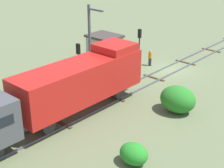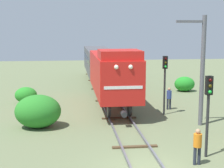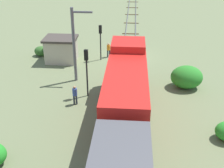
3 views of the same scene
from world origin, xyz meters
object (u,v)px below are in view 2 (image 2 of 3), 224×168
(traffic_signal_near, at_px, (208,101))
(worker_by_signal, at_px, (169,97))
(passenger_car_leading, at_px, (99,60))
(locomotive, at_px, (113,73))
(traffic_signal_mid, at_px, (165,74))
(catenary_mast, at_px, (201,68))
(worker_near_track, at_px, (197,144))

(traffic_signal_near, relative_size, worker_by_signal, 2.34)
(passenger_car_leading, xyz_separation_m, worker_by_signal, (4.20, -14.57, -1.53))
(passenger_car_leading, relative_size, traffic_signal_near, 3.52)
(locomotive, xyz_separation_m, passenger_car_leading, (0.00, 13.34, -0.25))
(passenger_car_leading, height_order, traffic_signal_mid, traffic_signal_mid)
(traffic_signal_near, xyz_separation_m, worker_by_signal, (1.00, 9.84, -1.78))
(locomotive, distance_m, passenger_car_leading, 13.34)
(locomotive, relative_size, worker_by_signal, 6.82)
(catenary_mast, bearing_deg, passenger_car_leading, 104.53)
(passenger_car_leading, bearing_deg, locomotive, -90.00)
(worker_by_signal, bearing_deg, catenary_mast, 27.07)
(worker_near_track, distance_m, catenary_mast, 7.30)
(traffic_signal_mid, bearing_deg, catenary_mast, -62.43)
(traffic_signal_near, bearing_deg, locomotive, 106.11)
(catenary_mast, bearing_deg, traffic_signal_near, -107.79)
(passenger_car_leading, bearing_deg, catenary_mast, -75.47)
(catenary_mast, bearing_deg, locomotive, 130.92)
(traffic_signal_near, distance_m, traffic_signal_mid, 8.33)
(catenary_mast, bearing_deg, traffic_signal_mid, 117.57)
(traffic_signal_mid, distance_m, catenary_mast, 3.40)
(passenger_car_leading, distance_m, catenary_mast, 19.69)
(locomotive, bearing_deg, worker_near_track, -78.66)
(traffic_signal_near, distance_m, worker_near_track, 2.14)
(traffic_signal_mid, relative_size, worker_near_track, 2.50)
(worker_by_signal, height_order, catenary_mast, catenary_mast)
(passenger_car_leading, relative_size, traffic_signal_mid, 3.29)
(traffic_signal_near, bearing_deg, passenger_car_leading, 97.47)
(locomotive, distance_m, traffic_signal_near, 11.53)
(traffic_signal_mid, xyz_separation_m, catenary_mast, (1.53, -2.93, 0.79))
(worker_by_signal, bearing_deg, worker_near_track, 8.21)
(locomotive, height_order, catenary_mast, catenary_mast)
(traffic_signal_near, bearing_deg, traffic_signal_mid, 88.62)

